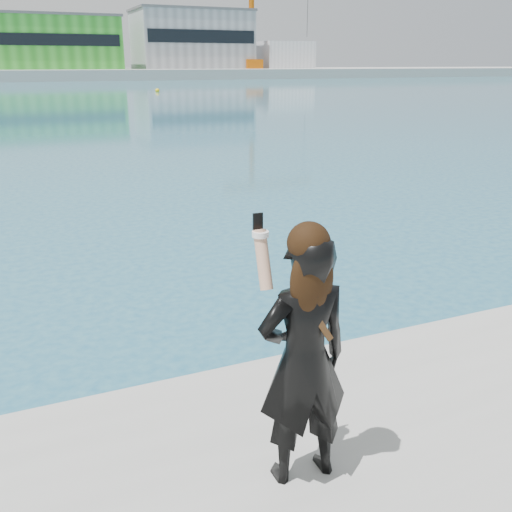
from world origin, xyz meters
The scene contains 8 objects.
far_quay centered at (0.00, 130.00, 1.00)m, with size 320.00×40.00×2.00m, color #9E9E99.
warehouse_green centered at (8.00, 127.98, 7.26)m, with size 30.60×16.36×10.50m.
warehouse_grey_right centered at (40.00, 127.98, 8.26)m, with size 25.50×15.35×12.50m.
ancillary_shed centered at (62.00, 126.00, 5.00)m, with size 12.00×10.00×6.00m, color silver.
dock_crane centered at (53.20, 122.00, 15.07)m, with size 23.00×4.00×24.00m.
flagpole_right centered at (22.09, 121.00, 6.54)m, with size 1.28×0.16×8.00m.
buoy_near centered at (15.78, 65.86, 0.00)m, with size 0.50×0.50×0.50m, color yellow.
woman centered at (-0.15, -0.43, 1.64)m, with size 0.59×0.40×1.67m.
Camera 1 is at (-1.60, -3.04, 3.26)m, focal length 40.00 mm.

